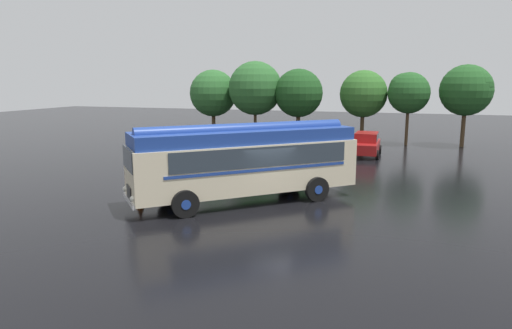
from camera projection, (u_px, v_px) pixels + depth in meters
name	position (u px, v px, depth m)	size (l,w,h in m)	color
ground_plane	(266.00, 204.00, 19.88)	(120.00, 120.00, 0.00)	black
vintage_bus	(245.00, 159.00, 19.96)	(9.09, 8.61, 3.49)	beige
car_near_left	(288.00, 141.00, 34.18)	(2.33, 4.37, 1.66)	black
car_mid_left	(329.00, 141.00, 33.96)	(1.99, 4.22, 1.66)	#4C5156
car_mid_right	(366.00, 144.00, 32.31)	(1.96, 4.20, 1.66)	maroon
tree_far_left	(214.00, 93.00, 42.52)	(4.33, 4.33, 6.28)	#4C3823
tree_left_of_centre	(255.00, 89.00, 40.41)	(4.75, 4.75, 6.98)	#4C3823
tree_centre	(298.00, 93.00, 39.33)	(4.16, 4.16, 6.29)	#4C3823
tree_right_of_centre	(365.00, 94.00, 38.87)	(4.01, 4.01, 6.17)	#4C3823
tree_far_right	(408.00, 92.00, 37.01)	(3.35, 3.35, 5.96)	#4C3823
tree_extra_right	(468.00, 89.00, 35.91)	(4.05, 4.05, 6.55)	#4C3823
traffic_cone	(140.00, 201.00, 19.35)	(0.36, 0.36, 0.55)	orange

